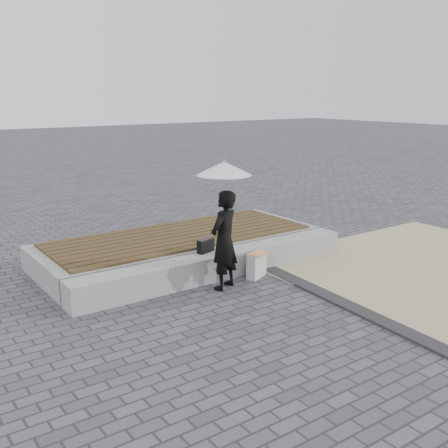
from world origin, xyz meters
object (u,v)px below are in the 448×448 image
(canvas_tote, at_px, (256,265))
(woman, at_px, (224,240))
(seating_ledge, at_px, (219,264))
(parasol, at_px, (224,168))
(handbag, at_px, (206,246))

(canvas_tote, bearing_deg, woman, 164.66)
(seating_ledge, bearing_deg, woman, -115.84)
(canvas_tote, bearing_deg, parasol, 164.66)
(seating_ledge, height_order, canvas_tote, canvas_tote)
(handbag, distance_m, canvas_tote, 0.87)
(handbag, bearing_deg, canvas_tote, -55.35)
(seating_ledge, relative_size, canvas_tote, 12.36)
(woman, bearing_deg, parasol, 156.51)
(seating_ledge, xyz_separation_m, canvas_tote, (0.47, -0.39, 0.00))
(woman, bearing_deg, seating_ledge, -139.34)
(woman, height_order, canvas_tote, woman)
(woman, distance_m, parasol, 1.07)
(canvas_tote, bearing_deg, handbag, 117.48)
(handbag, bearing_deg, parasol, -112.82)
(woman, distance_m, canvas_tote, 0.90)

